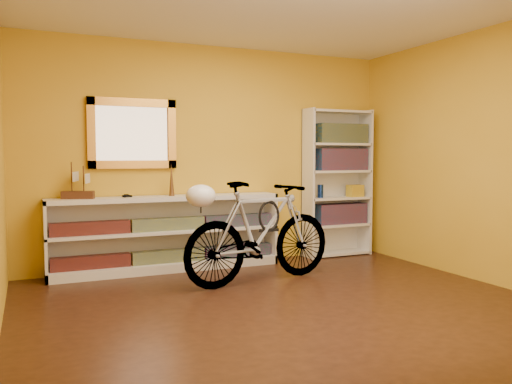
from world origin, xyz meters
name	(u,v)px	position (x,y,z in m)	size (l,w,h in m)	color
floor	(288,307)	(0.00, 0.00, -0.01)	(4.50, 4.00, 0.01)	black
back_wall	(212,156)	(0.00, 2.00, 1.30)	(4.50, 0.01, 2.60)	gold
right_wall	(486,156)	(2.25, 0.00, 1.30)	(0.01, 4.00, 2.60)	gold
gilt_mirror	(133,134)	(-0.95, 1.97, 1.55)	(0.98, 0.06, 0.78)	#985F1B
wall_socket	(280,238)	(0.90, 1.99, 0.25)	(0.09, 0.01, 0.09)	silver
console_unit	(168,233)	(-0.60, 1.81, 0.42)	(2.60, 0.35, 0.85)	silver
cd_row_lower	(168,256)	(-0.60, 1.79, 0.17)	(2.50, 0.13, 0.14)	black
cd_row_upper	(168,224)	(-0.60, 1.79, 0.54)	(2.50, 0.13, 0.14)	navy
model_ship	(78,180)	(-1.56, 1.81, 1.04)	(0.33, 0.12, 0.39)	#3D2011
toy_car	(127,197)	(-1.05, 1.81, 0.85)	(0.00, 0.00, 0.00)	black
bronze_ornament	(172,180)	(-0.55, 1.81, 1.03)	(0.06, 0.06, 0.37)	brown
decorative_orb	(204,191)	(-0.17, 1.81, 0.89)	(0.08, 0.08, 0.08)	brown
bookcase	(337,183)	(1.66, 1.84, 0.95)	(0.90, 0.30, 1.90)	silver
book_row_a	(340,214)	(1.71, 1.84, 0.55)	(0.70, 0.22, 0.26)	maroon
book_row_b	(341,159)	(1.71, 1.84, 1.25)	(0.70, 0.22, 0.28)	maroon
book_row_c	(341,134)	(1.71, 1.84, 1.59)	(0.70, 0.22, 0.25)	navy
travel_mug	(320,191)	(1.39, 1.82, 0.85)	(0.08, 0.08, 0.17)	navy
red_tin	(323,135)	(1.46, 1.87, 1.57)	(0.16, 0.16, 0.20)	maroon
yellow_bag	(355,191)	(1.91, 1.80, 0.84)	(0.20, 0.13, 0.15)	gold
bicycle	(261,232)	(0.14, 0.89, 0.52)	(1.78, 0.46, 1.05)	silver
helmet	(201,196)	(-0.54, 0.78, 0.92)	(0.29, 0.27, 0.22)	white
u_lock	(269,216)	(0.24, 0.91, 0.68)	(0.24, 0.24, 0.03)	black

